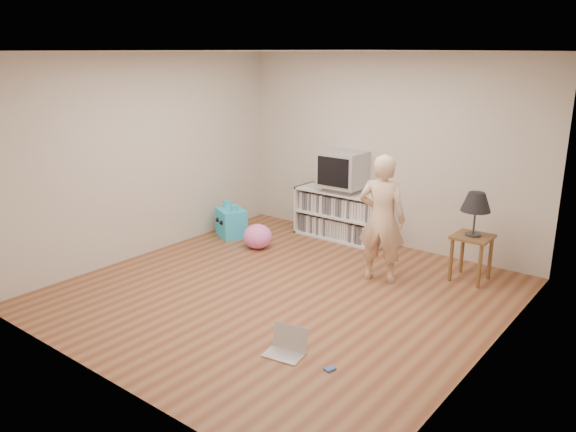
# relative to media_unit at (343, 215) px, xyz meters

# --- Properties ---
(ground) EXTENTS (4.50, 4.50, 0.00)m
(ground) POSITION_rel_media_unit_xyz_m (0.53, -2.04, -0.35)
(ground) COLOR brown
(ground) RESTS_ON ground
(walls) EXTENTS (4.52, 4.52, 2.60)m
(walls) POSITION_rel_media_unit_xyz_m (0.53, -2.04, 0.95)
(walls) COLOR beige
(walls) RESTS_ON ground
(ceiling) EXTENTS (4.50, 4.50, 0.01)m
(ceiling) POSITION_rel_media_unit_xyz_m (0.53, -2.04, 2.25)
(ceiling) COLOR white
(ceiling) RESTS_ON walls
(media_unit) EXTENTS (1.40, 0.45, 0.70)m
(media_unit) POSITION_rel_media_unit_xyz_m (0.00, 0.00, 0.00)
(media_unit) COLOR white
(media_unit) RESTS_ON ground
(dvd_deck) EXTENTS (0.45, 0.35, 0.07)m
(dvd_deck) POSITION_rel_media_unit_xyz_m (0.00, -0.02, 0.39)
(dvd_deck) COLOR gray
(dvd_deck) RESTS_ON media_unit
(crt_tv) EXTENTS (0.60, 0.53, 0.50)m
(crt_tv) POSITION_rel_media_unit_xyz_m (0.00, -0.02, 0.67)
(crt_tv) COLOR #9B9BA0
(crt_tv) RESTS_ON dvd_deck
(side_table) EXTENTS (0.42, 0.42, 0.55)m
(side_table) POSITION_rel_media_unit_xyz_m (2.03, -0.39, 0.07)
(side_table) COLOR brown
(side_table) RESTS_ON ground
(table_lamp) EXTENTS (0.34, 0.34, 0.52)m
(table_lamp) POSITION_rel_media_unit_xyz_m (2.03, -0.39, 0.59)
(table_lamp) COLOR #333333
(table_lamp) RESTS_ON side_table
(person) EXTENTS (0.62, 0.49, 1.50)m
(person) POSITION_rel_media_unit_xyz_m (1.19, -1.04, 0.40)
(person) COLOR beige
(person) RESTS_ON ground
(laptop) EXTENTS (0.38, 0.33, 0.24)m
(laptop) POSITION_rel_media_unit_xyz_m (1.37, -3.03, -0.29)
(laptop) COLOR silver
(laptop) RESTS_ON ground
(playing_cards) EXTENTS (0.09, 0.10, 0.02)m
(playing_cards) POSITION_rel_media_unit_xyz_m (1.84, -3.04, -0.34)
(playing_cards) COLOR #4362B2
(playing_cards) RESTS_ON ground
(plush_blue) EXTENTS (0.54, 0.49, 0.50)m
(plush_blue) POSITION_rel_media_unit_xyz_m (-1.32, -0.93, -0.14)
(plush_blue) COLOR #29BBEC
(plush_blue) RESTS_ON ground
(plush_pink) EXTENTS (0.44, 0.44, 0.34)m
(plush_pink) POSITION_rel_media_unit_xyz_m (-0.68, -1.08, -0.18)
(plush_pink) COLOR #FF70C8
(plush_pink) RESTS_ON ground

